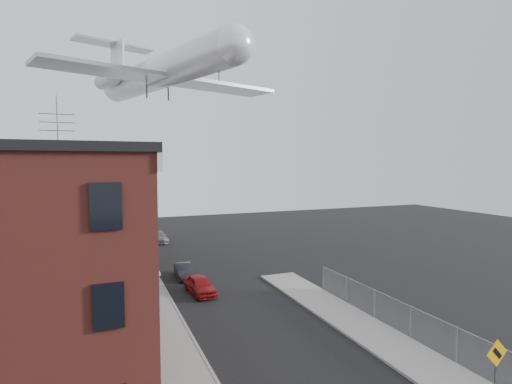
# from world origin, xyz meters

# --- Properties ---
(sidewalk_left) EXTENTS (3.00, 62.00, 0.12)m
(sidewalk_left) POSITION_xyz_m (-5.50, 24.00, 0.06)
(sidewalk_left) COLOR gray
(sidewalk_left) RESTS_ON ground
(sidewalk_right) EXTENTS (3.00, 26.00, 0.12)m
(sidewalk_right) POSITION_xyz_m (5.50, 6.00, 0.06)
(sidewalk_right) COLOR gray
(sidewalk_right) RESTS_ON ground
(curb_left) EXTENTS (0.15, 62.00, 0.14)m
(curb_left) POSITION_xyz_m (-4.05, 24.00, 0.07)
(curb_left) COLOR gray
(curb_left) RESTS_ON ground
(curb_right) EXTENTS (0.15, 26.00, 0.14)m
(curb_right) POSITION_xyz_m (4.05, 6.00, 0.07)
(curb_right) COLOR gray
(curb_right) RESTS_ON ground
(corner_building) EXTENTS (10.31, 12.30, 12.15)m
(corner_building) POSITION_xyz_m (-12.00, 7.00, 5.16)
(corner_building) COLOR #391412
(corner_building) RESTS_ON ground
(row_house_a) EXTENTS (11.98, 7.00, 10.30)m
(row_house_a) POSITION_xyz_m (-11.96, 16.50, 5.13)
(row_house_a) COLOR slate
(row_house_a) RESTS_ON ground
(row_house_b) EXTENTS (11.98, 7.00, 10.30)m
(row_house_b) POSITION_xyz_m (-11.96, 23.50, 5.13)
(row_house_b) COLOR gray
(row_house_b) RESTS_ON ground
(row_house_c) EXTENTS (11.98, 7.00, 10.30)m
(row_house_c) POSITION_xyz_m (-11.96, 30.50, 5.13)
(row_house_c) COLOR slate
(row_house_c) RESTS_ON ground
(row_house_d) EXTENTS (11.98, 7.00, 10.30)m
(row_house_d) POSITION_xyz_m (-11.96, 37.50, 5.13)
(row_house_d) COLOR gray
(row_house_d) RESTS_ON ground
(row_house_e) EXTENTS (11.98, 7.00, 10.30)m
(row_house_e) POSITION_xyz_m (-11.96, 44.50, 5.13)
(row_house_e) COLOR slate
(row_house_e) RESTS_ON ground
(chainlink_fence) EXTENTS (0.06, 18.06, 1.90)m
(chainlink_fence) POSITION_xyz_m (7.00, 5.00, 1.00)
(chainlink_fence) COLOR gray
(chainlink_fence) RESTS_ON ground
(warning_sign) EXTENTS (1.10, 0.11, 2.80)m
(warning_sign) POSITION_xyz_m (5.60, -1.03, 1.88)
(warning_sign) COLOR #515156
(warning_sign) RESTS_ON ground
(utility_pole) EXTENTS (1.80, 0.26, 9.00)m
(utility_pole) POSITION_xyz_m (-5.60, 18.00, 4.67)
(utility_pole) COLOR black
(utility_pole) RESTS_ON ground
(street_tree) EXTENTS (3.22, 3.20, 5.20)m
(street_tree) POSITION_xyz_m (-5.27, 27.92, 3.45)
(street_tree) COLOR black
(street_tree) RESTS_ON ground
(car_near) EXTENTS (1.91, 4.05, 1.34)m
(car_near) POSITION_xyz_m (-1.80, 16.81, 0.67)
(car_near) COLOR maroon
(car_near) RESTS_ON ground
(car_mid) EXTENTS (1.45, 3.68, 1.19)m
(car_mid) POSITION_xyz_m (-2.05, 21.31, 0.60)
(car_mid) COLOR black
(car_mid) RESTS_ON ground
(car_far) EXTENTS (2.03, 4.58, 1.31)m
(car_far) POSITION_xyz_m (-1.80, 37.57, 0.65)
(car_far) COLOR slate
(car_far) RESTS_ON ground
(airplane) EXTENTS (22.83, 26.13, 7.57)m
(airplane) POSITION_xyz_m (-2.77, 28.21, 18.30)
(airplane) COLOR white
(airplane) RESTS_ON ground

